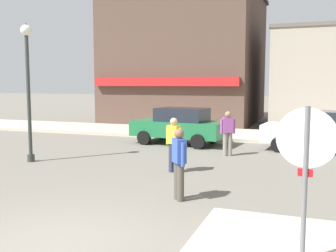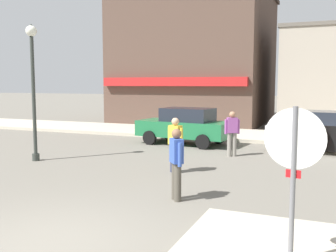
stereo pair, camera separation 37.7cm
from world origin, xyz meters
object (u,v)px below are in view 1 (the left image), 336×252
Objects in this scene: pedestrian_kerb_side at (179,162)px; parked_car_second at (318,130)px; pedestrian_crossing_near at (174,143)px; parked_car_nearest at (180,125)px; pedestrian_crossing_far at (228,132)px; lamp_post at (28,72)px; stop_sign at (306,164)px.

parked_car_second is at bearing 69.23° from pedestrian_kerb_side.
pedestrian_crossing_near is 2.76m from pedestrian_kerb_side.
pedestrian_crossing_far reaches higher than parked_car_nearest.
lamp_post is at bearing -151.11° from pedestrian_crossing_far.
stop_sign reaches higher than pedestrian_crossing_far.
parked_car_nearest is at bearing -179.20° from parked_car_second.
pedestrian_kerb_side is at bearing -71.68° from parked_car_nearest.
parked_car_second is at bearing 88.33° from stop_sign.
stop_sign is 0.55× the size of parked_car_nearest.
stop_sign is 10.44m from parked_car_second.
lamp_post is (-8.70, 5.01, 1.44)m from stop_sign.
pedestrian_crossing_near reaches higher than parked_car_second.
pedestrian_crossing_near is (1.55, -5.19, 0.06)m from parked_car_nearest.
lamp_post is 1.09× the size of parked_car_second.
stop_sign is 8.76m from pedestrian_crossing_far.
stop_sign is at bearing -54.31° from pedestrian_crossing_near.
pedestrian_crossing_near is at bearing -73.42° from parked_car_nearest.
pedestrian_crossing_far is (-2.74, 8.29, -0.65)m from stop_sign.
pedestrian_kerb_side is at bearing 136.02° from stop_sign.
parked_car_second is 8.38m from pedestrian_kerb_side.
parked_car_nearest is 5.54m from parked_car_second.
parked_car_second is 2.58× the size of pedestrian_kerb_side.
stop_sign is at bearing -71.71° from pedestrian_crossing_far.
lamp_post is 6.83m from pedestrian_kerb_side.
pedestrian_crossing_near is 1.00× the size of pedestrian_crossing_far.
stop_sign is at bearing -43.98° from pedestrian_kerb_side.
pedestrian_crossing_near and pedestrian_kerb_side have the same top height.
pedestrian_crossing_near is 3.30m from pedestrian_crossing_far.
pedestrian_crossing_far is at bearing 28.89° from lamp_post.
lamp_post reaches higher than parked_car_second.
parked_car_nearest is (3.47, 5.32, -2.15)m from lamp_post.
pedestrian_kerb_side is (2.57, -7.76, 0.06)m from parked_car_nearest.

